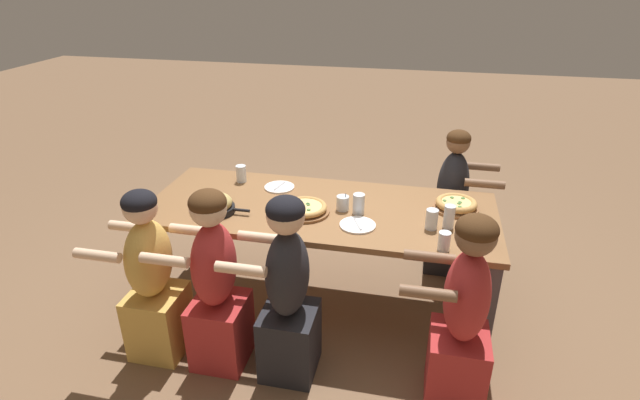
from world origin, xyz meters
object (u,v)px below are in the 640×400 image
drinking_glass_e (359,204)px  diner_near_left (152,281)px  pizza_board_main (305,209)px  cocktail_glass_blue (343,204)px  diner_far_right (451,208)px  empty_plate_a (279,187)px  drinking_glass_b (485,235)px  diner_near_center (288,295)px  drinking_glass_d (241,175)px  drinking_glass_f (444,242)px  drinking_glass_c (449,218)px  diner_near_midleft (216,286)px  skillet_bowl (216,205)px  diner_near_right (462,319)px  pizza_board_second (456,205)px  drinking_glass_a (432,221)px  empty_plate_b (358,225)px

drinking_glass_e → diner_near_left: 1.38m
pizza_board_main → cocktail_glass_blue: cocktail_glass_blue is taller
pizza_board_main → diner_far_right: 1.30m
empty_plate_a → diner_far_right: diner_far_right is taller
pizza_board_main → drinking_glass_b: size_ratio=2.24×
diner_near_center → drinking_glass_d: bearing=32.4°
drinking_glass_f → empty_plate_a: bearing=151.4°
pizza_board_main → drinking_glass_e: (0.35, 0.06, 0.04)m
empty_plate_a → cocktail_glass_blue: cocktail_glass_blue is taller
diner_far_right → diner_near_center: diner_near_center is taller
diner_near_left → pizza_board_main: bearing=-54.4°
diner_near_left → drinking_glass_d: bearing=-13.1°
drinking_glass_c → diner_near_midleft: 1.47m
drinking_glass_c → diner_near_center: diner_near_center is taller
pizza_board_main → diner_near_midleft: bearing=-124.3°
skillet_bowl → drinking_glass_e: drinking_glass_e is taller
skillet_bowl → diner_near_right: bearing=-16.6°
diner_near_right → drinking_glass_c: bearing=9.3°
skillet_bowl → pizza_board_second: bearing=13.8°
drinking_glass_d → diner_near_right: diner_near_right is taller
empty_plate_a → drinking_glass_e: drinking_glass_e is taller
diner_near_left → diner_near_midleft: (0.42, -0.00, 0.03)m
drinking_glass_d → diner_near_center: 1.21m
pizza_board_second → diner_near_midleft: 1.64m
skillet_bowl → drinking_glass_a: skillet_bowl is taller
cocktail_glass_blue → diner_near_left: bearing=-147.0°
empty_plate_b → diner_near_center: (-0.33, -0.48, -0.24)m
drinking_glass_c → diner_far_right: bearing=85.8°
empty_plate_a → drinking_glass_a: (1.09, -0.39, 0.05)m
empty_plate_a → diner_near_left: size_ratio=0.19×
diner_near_right → diner_near_center: 0.97m
drinking_glass_a → drinking_glass_c: size_ratio=0.86×
drinking_glass_d → diner_near_left: size_ratio=0.11×
empty_plate_a → drinking_glass_f: 1.33m
pizza_board_main → drinking_glass_b: drinking_glass_b is taller
drinking_glass_a → diner_near_center: size_ratio=0.11×
skillet_bowl → empty_plate_a: (0.29, 0.46, -0.05)m
diner_near_left → diner_far_right: 2.27m
drinking_glass_a → diner_near_midleft: diner_near_midleft is taller
pizza_board_second → drinking_glass_a: bearing=-117.4°
drinking_glass_b → cocktail_glass_blue: bearing=163.5°
empty_plate_b → drinking_glass_b: 0.76m
drinking_glass_c → diner_near_midleft: size_ratio=0.13×
drinking_glass_e → diner_near_right: (0.67, -0.65, -0.31)m
diner_near_left → drinking_glass_c: bearing=-71.5°
pizza_board_second → skillet_bowl: 1.59m
skillet_bowl → empty_plate_b: 0.94m
drinking_glass_f → drinking_glass_c: bearing=84.0°
drinking_glass_e → diner_far_right: bearing=49.6°
cocktail_glass_blue → skillet_bowl: bearing=-165.1°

